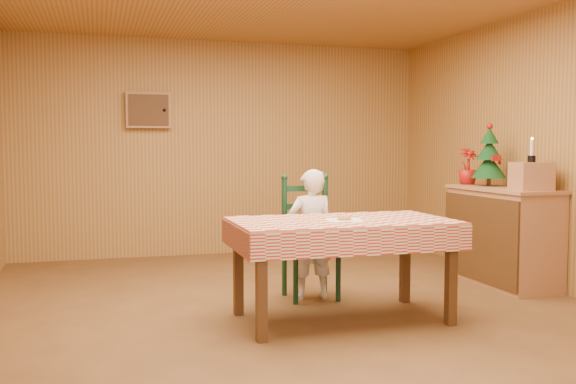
{
  "coord_description": "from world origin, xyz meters",
  "views": [
    {
      "loc": [
        -1.48,
        -4.79,
        1.31
      ],
      "look_at": [
        0.0,
        0.2,
        0.95
      ],
      "focal_mm": 40.0,
      "sensor_mm": 36.0,
      "label": 1
    }
  ],
  "objects_px": {
    "seated_child": "(311,234)",
    "shelf_unit": "(502,236)",
    "dining_table": "(342,230)",
    "christmas_tree": "(489,158)",
    "crate": "(531,176)",
    "ladder_chair": "(309,240)"
  },
  "relations": [
    {
      "from": "christmas_tree",
      "to": "crate",
      "type": "bearing_deg",
      "value": -90.0
    },
    {
      "from": "christmas_tree",
      "to": "seated_child",
      "type": "bearing_deg",
      "value": -171.31
    },
    {
      "from": "seated_child",
      "to": "ladder_chair",
      "type": "bearing_deg",
      "value": -90.0
    },
    {
      "from": "seated_child",
      "to": "shelf_unit",
      "type": "relative_size",
      "value": 0.91
    },
    {
      "from": "dining_table",
      "to": "crate",
      "type": "bearing_deg",
      "value": 10.96
    },
    {
      "from": "dining_table",
      "to": "ladder_chair",
      "type": "relative_size",
      "value": 1.53
    },
    {
      "from": "seated_child",
      "to": "dining_table",
      "type": "bearing_deg",
      "value": 90.0
    },
    {
      "from": "ladder_chair",
      "to": "christmas_tree",
      "type": "bearing_deg",
      "value": 7.06
    },
    {
      "from": "seated_child",
      "to": "crate",
      "type": "bearing_deg",
      "value": 169.9
    },
    {
      "from": "ladder_chair",
      "to": "crate",
      "type": "distance_m",
      "value": 2.08
    },
    {
      "from": "ladder_chair",
      "to": "christmas_tree",
      "type": "xyz_separation_m",
      "value": [
        1.96,
        0.24,
        0.71
      ]
    },
    {
      "from": "ladder_chair",
      "to": "seated_child",
      "type": "height_order",
      "value": "seated_child"
    },
    {
      "from": "ladder_chair",
      "to": "seated_child",
      "type": "relative_size",
      "value": 0.96
    },
    {
      "from": "seated_child",
      "to": "christmas_tree",
      "type": "xyz_separation_m",
      "value": [
        1.96,
        0.3,
        0.65
      ]
    },
    {
      "from": "dining_table",
      "to": "christmas_tree",
      "type": "relative_size",
      "value": 2.67
    },
    {
      "from": "shelf_unit",
      "to": "crate",
      "type": "bearing_deg",
      "value": -88.77
    },
    {
      "from": "dining_table",
      "to": "seated_child",
      "type": "distance_m",
      "value": 0.74
    },
    {
      "from": "dining_table",
      "to": "christmas_tree",
      "type": "xyz_separation_m",
      "value": [
        1.96,
        1.03,
        0.52
      ]
    },
    {
      "from": "dining_table",
      "to": "seated_child",
      "type": "xyz_separation_m",
      "value": [
        -0.0,
        0.73,
        -0.13
      ]
    },
    {
      "from": "dining_table",
      "to": "ladder_chair",
      "type": "xyz_separation_m",
      "value": [
        0.0,
        0.79,
        -0.18
      ]
    },
    {
      "from": "ladder_chair",
      "to": "seated_child",
      "type": "xyz_separation_m",
      "value": [
        -0.0,
        -0.06,
        0.06
      ]
    },
    {
      "from": "crate",
      "to": "dining_table",
      "type": "bearing_deg",
      "value": -169.04
    }
  ]
}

